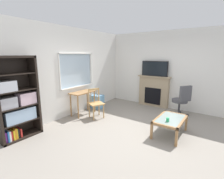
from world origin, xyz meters
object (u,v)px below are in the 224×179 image
at_px(office_chair, 182,99).
at_px(coffee_table, 170,121).
at_px(desk_under_window, 83,96).
at_px(plastic_drawer_unit, 97,101).
at_px(tv, 155,69).
at_px(wooden_chair, 96,103).
at_px(fireplace, 154,91).
at_px(sippy_cup, 168,120).
at_px(bookshelf, 16,103).

xyz_separation_m(office_chair, coffee_table, (-1.47, -0.09, -0.20)).
height_order(desk_under_window, plastic_drawer_unit, desk_under_window).
height_order(tv, office_chair, tv).
bearing_deg(desk_under_window, wooden_chair, -85.86).
bearing_deg(plastic_drawer_unit, desk_under_window, -176.23).
distance_m(wooden_chair, plastic_drawer_unit, 0.94).
relative_size(plastic_drawer_unit, fireplace, 0.40).
xyz_separation_m(desk_under_window, wooden_chair, (0.04, -0.52, -0.15)).
relative_size(tv, sippy_cup, 10.78).
bearing_deg(sippy_cup, wooden_chair, 88.54).
height_order(desk_under_window, coffee_table, desk_under_window).
bearing_deg(desk_under_window, bookshelf, 176.82).
distance_m(bookshelf, office_chair, 4.61).
distance_m(plastic_drawer_unit, coffee_table, 2.84).
xyz_separation_m(plastic_drawer_unit, tv, (1.42, -1.57, 1.18)).
height_order(bookshelf, office_chair, bookshelf).
xyz_separation_m(tv, coffee_table, (-1.96, -1.22, -1.06)).
distance_m(desk_under_window, plastic_drawer_unit, 0.84).
bearing_deg(tv, wooden_chair, 154.91).
distance_m(desk_under_window, fireplace, 2.67).
relative_size(office_chair, sippy_cup, 11.11).
xyz_separation_m(bookshelf, tv, (4.16, -1.63, 0.57)).
distance_m(tv, coffee_table, 2.54).
relative_size(plastic_drawer_unit, office_chair, 0.49).
bearing_deg(plastic_drawer_unit, tv, -47.85).
distance_m(desk_under_window, tv, 2.78).
distance_m(tv, sippy_cup, 2.69).
xyz_separation_m(bookshelf, fireplace, (4.18, -1.63, -0.27)).
bearing_deg(plastic_drawer_unit, office_chair, -70.85).
distance_m(plastic_drawer_unit, office_chair, 2.87).
bearing_deg(office_chair, bookshelf, 143.16).
bearing_deg(plastic_drawer_unit, bookshelf, 178.74).
distance_m(bookshelf, sippy_cup, 3.48).
relative_size(plastic_drawer_unit, coffee_table, 0.49).
height_order(plastic_drawer_unit, coffee_table, plastic_drawer_unit).
bearing_deg(coffee_table, bookshelf, 127.75).
height_order(fireplace, sippy_cup, fireplace).
bearing_deg(bookshelf, coffee_table, -52.25).
height_order(bookshelf, sippy_cup, bookshelf).
bearing_deg(wooden_chair, tv, -25.09).
xyz_separation_m(wooden_chair, fireplace, (2.16, -1.00, 0.11)).
relative_size(fireplace, office_chair, 1.21).
xyz_separation_m(plastic_drawer_unit, sippy_cup, (-0.78, -2.79, 0.22)).
relative_size(bookshelf, wooden_chair, 2.12).
relative_size(bookshelf, office_chair, 1.90).
bearing_deg(bookshelf, sippy_cup, -55.44).
distance_m(plastic_drawer_unit, fireplace, 2.16).
height_order(plastic_drawer_unit, office_chair, office_chair).
relative_size(desk_under_window, tv, 0.87).
distance_m(bookshelf, coffee_table, 3.64).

